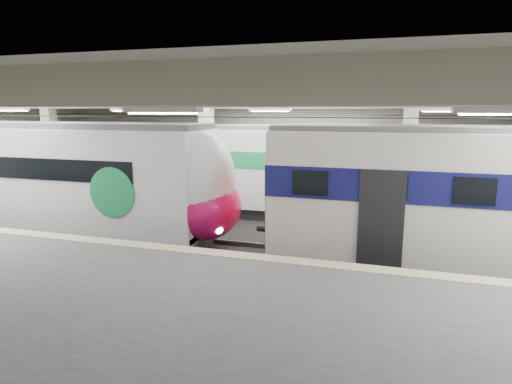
% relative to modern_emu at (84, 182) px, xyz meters
% --- Properties ---
extents(station_hall, '(36.00, 24.00, 5.75)m').
position_rel_modern_emu_xyz_m(station_hall, '(6.88, -1.74, 1.05)').
color(station_hall, black).
rests_on(station_hall, ground).
extents(modern_emu, '(13.82, 2.85, 4.46)m').
position_rel_modern_emu_xyz_m(modern_emu, '(0.00, 0.00, 0.00)').
color(modern_emu, white).
rests_on(modern_emu, ground).
extents(older_rer, '(13.62, 3.01, 4.48)m').
position_rel_modern_emu_xyz_m(older_rer, '(14.39, 0.00, 0.16)').
color(older_rer, silver).
rests_on(older_rer, ground).
extents(far_train, '(13.22, 2.93, 4.24)m').
position_rel_modern_emu_xyz_m(far_train, '(3.95, 5.50, -0.00)').
color(far_train, white).
rests_on(far_train, ground).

